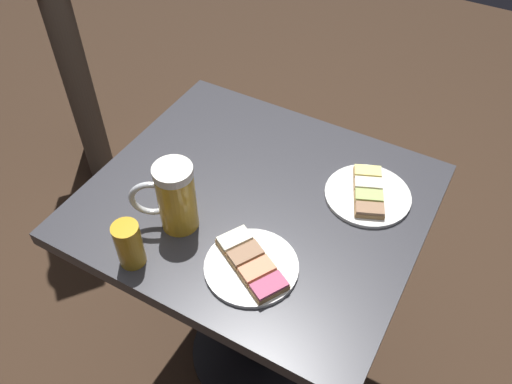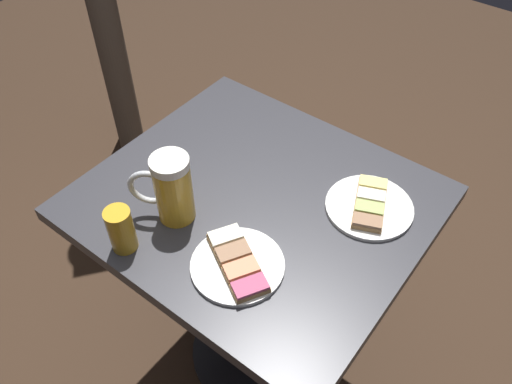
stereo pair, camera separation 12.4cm
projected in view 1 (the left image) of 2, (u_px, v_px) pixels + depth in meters
The scene contains 6 objects.
ground_plane at pixel (256, 350), 1.82m from camera, with size 6.00×6.00×0.00m, color #382619.
cafe_table at pixel (256, 242), 1.38m from camera, with size 0.70×0.79×0.78m.
plate_near at pixel (368, 194), 1.26m from camera, with size 0.21×0.21×0.03m.
plate_far at pixel (251, 265), 1.11m from camera, with size 0.20×0.20×0.03m.
beer_mug at pixel (174, 197), 1.14m from camera, with size 0.10×0.14×0.18m.
beer_glass_small at pixel (129, 244), 1.09m from camera, with size 0.06×0.06×0.11m, color gold.
Camera 1 is at (0.75, 0.42, 1.70)m, focal length 36.61 mm.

